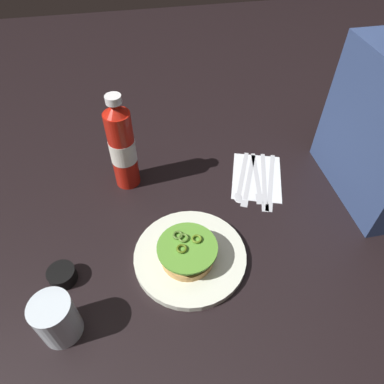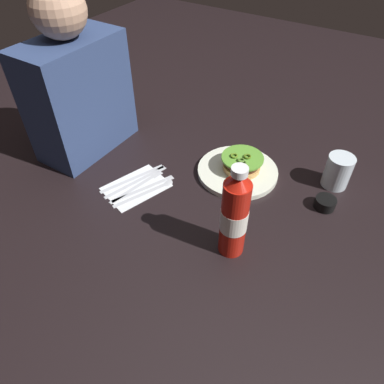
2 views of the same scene
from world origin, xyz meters
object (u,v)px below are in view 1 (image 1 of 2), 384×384
napkin (257,177)px  table_knife (271,184)px  ketchup_bottle (122,147)px  butter_knife (248,182)px  water_glass (56,319)px  dinner_plate (190,256)px  steak_knife (264,184)px  condiment_cup (62,275)px  fork_utensil (258,181)px  burger_sandwich (187,252)px  spoon_utensil (241,182)px

napkin → table_knife: (0.04, 0.03, 0.00)m
ketchup_bottle → butter_knife: 0.35m
ketchup_bottle → butter_knife: bearing=78.0°
water_glass → napkin: 0.61m
water_glass → napkin: bearing=123.8°
dinner_plate → steak_knife: size_ratio=1.16×
condiment_cup → fork_utensil: (-0.20, 0.50, -0.01)m
dinner_plate → steak_knife: bearing=128.3°
ketchup_bottle → table_knife: bearing=76.8°
water_glass → napkin: water_glass is taller
napkin → water_glass: bearing=-56.2°
butter_knife → table_knife: (0.02, 0.06, 0.00)m
butter_knife → fork_utensil: bearing=87.1°
ketchup_bottle → table_knife: ketchup_bottle is taller
butter_knife → napkin: bearing=120.6°
dinner_plate → burger_sandwich: size_ratio=1.93×
ketchup_bottle → spoon_utensil: (0.07, 0.30, -0.12)m
spoon_utensil → fork_utensil: same height
fork_utensil → spoon_utensil: bearing=-94.4°
fork_utensil → burger_sandwich: bearing=-47.6°
napkin → condiment_cup: bearing=-66.3°
water_glass → ketchup_bottle: bearing=158.7°
condiment_cup → napkin: size_ratio=0.32×
water_glass → steak_knife: (-0.30, 0.51, -0.05)m
dinner_plate → condiment_cup: bearing=-90.0°
dinner_plate → water_glass: (0.11, -0.27, 0.04)m
water_glass → table_knife: size_ratio=0.49×
water_glass → table_knife: (-0.30, 0.53, -0.05)m
condiment_cup → napkin: (-0.22, 0.51, -0.01)m
condiment_cup → dinner_plate: bearing=90.0°
fork_utensil → table_knife: same height
spoon_utensil → steak_knife: (0.02, 0.06, 0.00)m
butter_knife → fork_utensil: same height
spoon_utensil → table_knife: size_ratio=0.90×
water_glass → spoon_utensil: 0.56m
water_glass → condiment_cup: 0.12m
water_glass → burger_sandwich: bearing=111.4°
dinner_plate → spoon_utensil: (-0.21, 0.18, -0.00)m
burger_sandwich → fork_utensil: burger_sandwich is taller
dinner_plate → fork_utensil: dinner_plate is taller
ketchup_bottle → dinner_plate: bearing=23.8°
napkin → table_knife: 0.05m
burger_sandwich → water_glass: size_ratio=1.27×
fork_utensil → dinner_plate: bearing=-47.9°
burger_sandwich → steak_knife: bearing=128.8°
spoon_utensil → fork_utensil: bearing=85.6°
dinner_plate → table_knife: dinner_plate is taller
burger_sandwich → fork_utensil: bearing=132.4°
dinner_plate → steak_knife: dinner_plate is taller
condiment_cup → fork_utensil: bearing=112.1°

